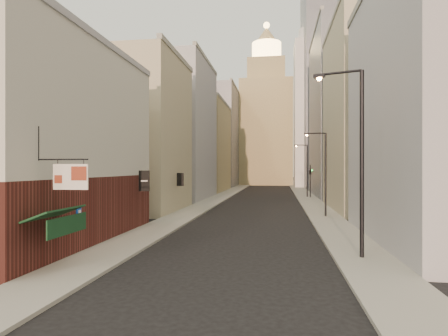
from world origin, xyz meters
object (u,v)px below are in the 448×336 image
white_tower (312,108)px  streetlamp_far (306,168)px  traffic_light_right (310,173)px  streetlamp_near (357,151)px  streetlamp_mid (323,169)px  clock_tower (267,121)px

white_tower → streetlamp_far: 35.00m
streetlamp_far → traffic_light_right: 1.21m
traffic_light_right → streetlamp_near: bearing=77.5°
streetlamp_near → streetlamp_far: bearing=107.6°
streetlamp_mid → streetlamp_far: 23.00m
traffic_light_right → streetlamp_far: bearing=-59.7°
white_tower → streetlamp_mid: 56.80m
streetlamp_near → streetlamp_far: streetlamp_near is taller
white_tower → traffic_light_right: white_tower is taller
clock_tower → traffic_light_right: bearing=-80.2°
clock_tower → streetlamp_far: (7.43, -45.88, -13.02)m
white_tower → streetlamp_mid: bearing=-93.8°
streetlamp_far → traffic_light_right: (0.60, -0.68, -0.80)m
white_tower → clock_tower: bearing=128.2°
streetlamp_near → streetlamp_mid: bearing=107.2°
streetlamp_mid → streetlamp_far: bearing=82.9°
white_tower → streetlamp_near: (-3.86, -70.64, -13.23)m
traffic_light_right → clock_tower: bearing=-91.4°
white_tower → streetlamp_near: 71.98m
white_tower → streetlamp_far: white_tower is taller
streetlamp_far → white_tower: bearing=63.4°
clock_tower → white_tower: bearing=-51.8°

